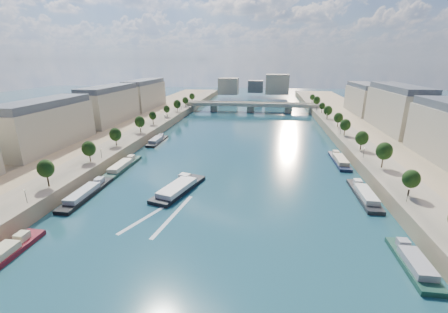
% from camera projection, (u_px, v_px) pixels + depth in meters
% --- Properties ---
extents(ground, '(700.00, 700.00, 0.00)m').
position_uv_depth(ground, '(238.00, 153.00, 144.08)').
color(ground, '#0E2E3E').
rests_on(ground, ground).
extents(quay_left, '(44.00, 520.00, 5.00)m').
position_uv_depth(quay_left, '(97.00, 143.00, 152.50)').
color(quay_left, '#9E8460').
rests_on(quay_left, ground).
extents(quay_right, '(44.00, 520.00, 5.00)m').
position_uv_depth(quay_right, '(398.00, 155.00, 134.10)').
color(quay_right, '#9E8460').
rests_on(quay_right, ground).
extents(pave_left, '(14.00, 520.00, 0.10)m').
position_uv_depth(pave_left, '(125.00, 139.00, 149.80)').
color(pave_left, gray).
rests_on(pave_left, quay_left).
extents(pave_right, '(14.00, 520.00, 0.10)m').
position_uv_depth(pave_right, '(363.00, 148.00, 135.23)').
color(pave_right, gray).
rests_on(pave_right, quay_right).
extents(trees_left, '(4.80, 268.80, 8.26)m').
position_uv_depth(trees_left, '(129.00, 128.00, 149.75)').
color(trees_left, '#382B1E').
rests_on(trees_left, ground).
extents(trees_right, '(4.80, 268.80, 8.26)m').
position_uv_depth(trees_right, '(354.00, 131.00, 143.23)').
color(trees_right, '#382B1E').
rests_on(trees_right, ground).
extents(lamps_left, '(0.36, 200.36, 4.28)m').
position_uv_depth(lamps_left, '(124.00, 139.00, 138.95)').
color(lamps_left, black).
rests_on(lamps_left, ground).
extents(lamps_right, '(0.36, 200.36, 4.28)m').
position_uv_depth(lamps_right, '(351.00, 139.00, 139.67)').
color(lamps_right, black).
rests_on(lamps_right, ground).
extents(buildings_left, '(16.00, 226.00, 23.20)m').
position_uv_depth(buildings_left, '(83.00, 111.00, 161.16)').
color(buildings_left, '#B8A88D').
rests_on(buildings_left, ground).
extents(buildings_right, '(16.00, 226.00, 23.20)m').
position_uv_depth(buildings_right, '(422.00, 120.00, 139.43)').
color(buildings_right, '#B8A88D').
rests_on(buildings_right, ground).
extents(skyline, '(79.00, 42.00, 22.00)m').
position_uv_depth(skyline, '(258.00, 85.00, 346.00)').
color(skyline, '#B8A88D').
rests_on(skyline, ground).
extents(bridge, '(112.00, 12.00, 8.15)m').
position_uv_depth(bridge, '(251.00, 106.00, 256.70)').
color(bridge, '#C1B79E').
rests_on(bridge, ground).
extents(tour_barge, '(14.17, 26.77, 3.64)m').
position_uv_depth(tour_barge, '(179.00, 188.00, 102.88)').
color(tour_barge, black).
rests_on(tour_barge, ground).
extents(wake, '(14.66, 25.87, 0.04)m').
position_uv_depth(wake, '(163.00, 214.00, 87.47)').
color(wake, silver).
rests_on(wake, ground).
extents(moored_barges_left, '(5.00, 160.17, 3.60)m').
position_uv_depth(moored_barges_left, '(83.00, 196.00, 97.44)').
color(moored_barges_left, '#1C1D3D').
rests_on(moored_barges_left, ground).
extents(moored_barges_right, '(5.00, 129.81, 3.60)m').
position_uv_depth(moored_barges_right, '(381.00, 219.00, 83.55)').
color(moored_barges_right, black).
rests_on(moored_barges_right, ground).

